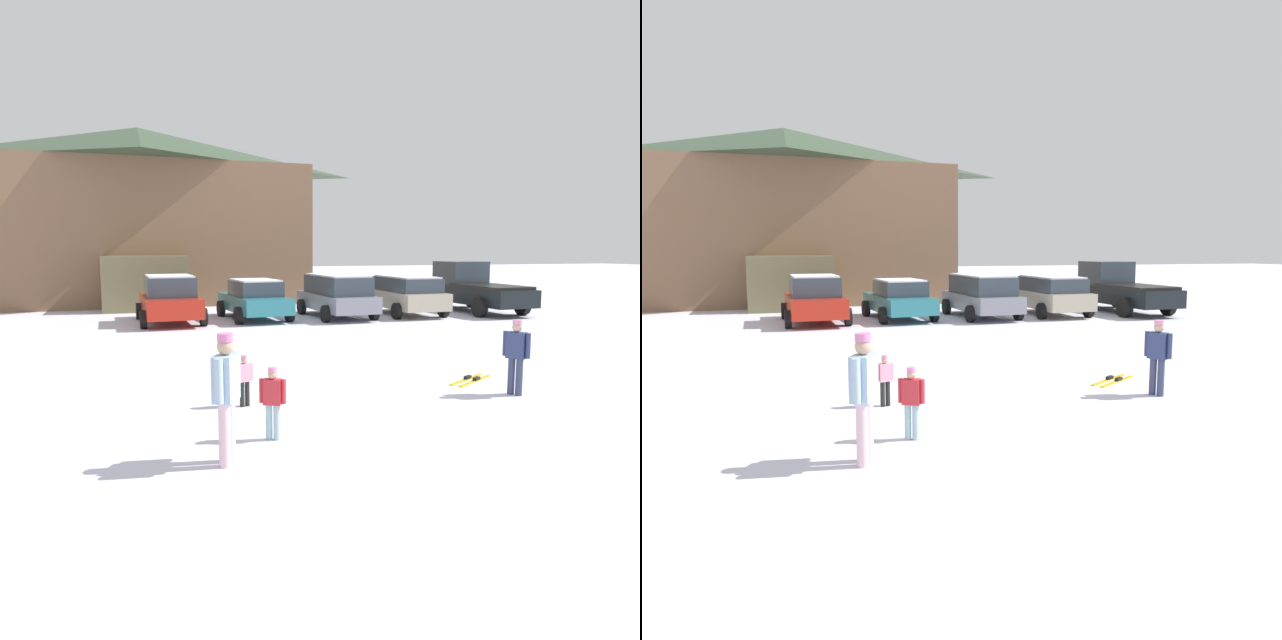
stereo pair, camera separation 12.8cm
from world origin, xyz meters
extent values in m
plane|color=silver|center=(0.00, 0.00, 0.00)|extent=(160.00, 160.00, 0.00)
cube|color=brown|center=(-3.76, 26.25, 3.40)|extent=(16.02, 9.33, 6.79)
pyramid|color=#364A34|center=(-3.76, 26.25, 7.85)|extent=(16.62, 9.93, 2.11)
cube|color=#6B6445|center=(-3.75, 20.72, 1.20)|extent=(3.61, 1.81, 2.40)
cube|color=#B02114|center=(-3.03, 16.15, 0.66)|extent=(2.06, 4.57, 0.68)
cube|color=#2D3842|center=(-3.02, 15.92, 1.35)|extent=(1.75, 2.40, 0.70)
cube|color=white|center=(-3.02, 15.92, 1.73)|extent=(1.63, 2.28, 0.06)
cylinder|color=black|center=(-4.10, 17.51, 0.32)|extent=(0.24, 0.65, 0.64)
cylinder|color=black|center=(-2.07, 17.58, 0.32)|extent=(0.24, 0.65, 0.64)
cylinder|color=black|center=(-4.00, 14.72, 0.32)|extent=(0.24, 0.65, 0.64)
cylinder|color=black|center=(-1.97, 14.79, 0.32)|extent=(0.24, 0.65, 0.64)
cube|color=#28747E|center=(0.14, 16.25, 0.62)|extent=(2.18, 4.48, 0.61)
cube|color=#2D3842|center=(0.16, 16.03, 1.21)|extent=(1.78, 2.39, 0.56)
cube|color=white|center=(0.16, 16.03, 1.52)|extent=(1.66, 2.26, 0.06)
cylinder|color=black|center=(-0.95, 17.51, 0.32)|extent=(0.27, 0.66, 0.64)
cylinder|color=black|center=(0.99, 17.67, 0.32)|extent=(0.27, 0.66, 0.64)
cylinder|color=black|center=(-0.72, 14.83, 0.32)|extent=(0.27, 0.66, 0.64)
cylinder|color=black|center=(1.22, 14.99, 0.32)|extent=(0.27, 0.66, 0.64)
cube|color=gray|center=(3.37, 15.82, 0.63)|extent=(1.99, 4.60, 0.62)
cube|color=#2D3842|center=(3.38, 15.73, 1.29)|extent=(1.73, 3.50, 0.70)
cube|color=white|center=(3.38, 15.73, 1.67)|extent=(1.62, 3.33, 0.06)
cylinder|color=black|center=(2.34, 17.19, 0.32)|extent=(0.24, 0.65, 0.64)
cylinder|color=black|center=(4.30, 17.26, 0.32)|extent=(0.24, 0.65, 0.64)
cylinder|color=black|center=(2.44, 14.38, 0.32)|extent=(0.24, 0.65, 0.64)
cylinder|color=black|center=(4.41, 14.45, 0.32)|extent=(0.24, 0.65, 0.64)
cube|color=#AEA48B|center=(6.38, 15.71, 0.65)|extent=(1.91, 4.22, 0.67)
cube|color=#2D3842|center=(6.38, 15.63, 1.27)|extent=(1.68, 3.21, 0.56)
cube|color=white|center=(6.38, 15.63, 1.58)|extent=(1.57, 3.05, 0.06)
cylinder|color=black|center=(5.37, 17.02, 0.32)|extent=(0.22, 0.64, 0.64)
cylinder|color=black|center=(7.40, 17.01, 0.32)|extent=(0.22, 0.64, 0.64)
cylinder|color=black|center=(5.36, 14.41, 0.32)|extent=(0.22, 0.64, 0.64)
cylinder|color=black|center=(7.39, 14.40, 0.32)|extent=(0.22, 0.64, 0.64)
cube|color=black|center=(9.75, 15.77, 0.75)|extent=(2.10, 5.92, 0.70)
cube|color=#2D3842|center=(9.72, 16.94, 1.62)|extent=(1.82, 1.93, 1.05)
cube|color=black|center=(9.79, 14.74, 1.16)|extent=(2.01, 3.28, 0.12)
cylinder|color=black|center=(8.65, 17.49, 0.40)|extent=(0.29, 0.81, 0.80)
cylinder|color=black|center=(10.74, 17.56, 0.40)|extent=(0.29, 0.81, 0.80)
cylinder|color=black|center=(8.77, 13.98, 0.40)|extent=(0.29, 0.81, 0.80)
cylinder|color=black|center=(10.86, 14.04, 0.40)|extent=(0.29, 0.81, 0.80)
cylinder|color=black|center=(-2.50, 4.11, 0.22)|extent=(0.08, 0.08, 0.44)
cylinder|color=black|center=(-2.59, 4.09, 0.22)|extent=(0.08, 0.08, 0.44)
cube|color=pink|center=(-2.55, 4.10, 0.59)|extent=(0.24, 0.17, 0.31)
cylinder|color=pink|center=(-2.41, 4.13, 0.60)|extent=(0.06, 0.06, 0.29)
cylinder|color=pink|center=(-2.68, 4.07, 0.60)|extent=(0.06, 0.06, 0.29)
sphere|color=tan|center=(-2.55, 4.10, 0.81)|extent=(0.11, 0.11, 0.11)
cylinder|color=pink|center=(-2.55, 4.10, 0.87)|extent=(0.11, 0.11, 0.05)
cylinder|color=#363D5B|center=(2.41, 3.23, 0.35)|extent=(0.13, 0.13, 0.69)
cylinder|color=#363D5B|center=(2.34, 3.36, 0.35)|extent=(0.13, 0.13, 0.69)
cube|color=navy|center=(2.38, 3.29, 0.94)|extent=(0.34, 0.39, 0.49)
cylinder|color=navy|center=(2.48, 3.11, 0.95)|extent=(0.09, 0.09, 0.46)
cylinder|color=navy|center=(2.27, 3.48, 0.95)|extent=(0.09, 0.09, 0.46)
sphere|color=tan|center=(2.38, 3.29, 1.27)|extent=(0.18, 0.18, 0.18)
cylinder|color=pink|center=(2.38, 3.29, 1.36)|extent=(0.17, 0.17, 0.08)
cylinder|color=beige|center=(-3.30, 1.45, 0.41)|extent=(0.15, 0.15, 0.82)
cylinder|color=beige|center=(-3.22, 1.61, 0.41)|extent=(0.15, 0.15, 0.82)
cube|color=#9FBBD3|center=(-3.26, 1.53, 1.11)|extent=(0.40, 0.47, 0.58)
cylinder|color=#9FBBD3|center=(-3.38, 1.30, 1.12)|extent=(0.11, 0.11, 0.55)
cylinder|color=#9FBBD3|center=(-3.14, 1.75, 1.12)|extent=(0.11, 0.11, 0.55)
sphere|color=tan|center=(-3.26, 1.53, 1.50)|extent=(0.21, 0.21, 0.21)
cylinder|color=pink|center=(-3.26, 1.53, 1.62)|extent=(0.20, 0.20, 0.10)
cylinder|color=#94B9C2|center=(-2.54, 2.28, 0.26)|extent=(0.09, 0.09, 0.51)
cylinder|color=#94B9C2|center=(-2.44, 2.23, 0.26)|extent=(0.09, 0.09, 0.51)
cube|color=red|center=(-2.49, 2.25, 0.70)|extent=(0.29, 0.25, 0.36)
cylinder|color=red|center=(-2.64, 2.33, 0.71)|extent=(0.07, 0.07, 0.35)
cylinder|color=red|center=(-2.35, 2.18, 0.71)|extent=(0.07, 0.07, 0.35)
sphere|color=tan|center=(-2.49, 2.25, 0.94)|extent=(0.13, 0.13, 0.13)
cylinder|color=pink|center=(-2.49, 2.25, 1.02)|extent=(0.13, 0.13, 0.06)
cube|color=gold|center=(2.30, 4.45, 0.01)|extent=(1.18, 0.75, 0.02)
cube|color=black|center=(2.34, 4.48, 0.05)|extent=(0.21, 0.17, 0.06)
cube|color=gold|center=(2.20, 4.63, 0.01)|extent=(1.18, 0.75, 0.02)
cube|color=black|center=(2.24, 4.65, 0.05)|extent=(0.21, 0.17, 0.06)
camera|label=1|loc=(-4.32, -5.41, 2.70)|focal=32.00mm
camera|label=2|loc=(-4.20, -5.45, 2.70)|focal=32.00mm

